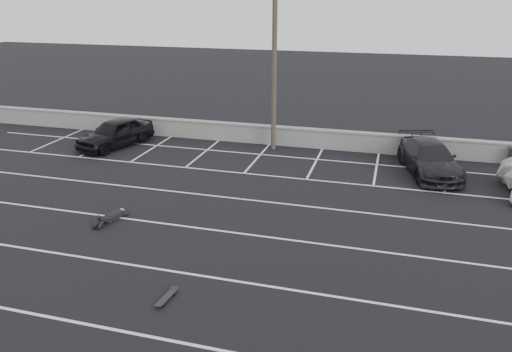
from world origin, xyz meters
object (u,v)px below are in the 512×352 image
(utility_pole, at_px, (274,56))
(person, at_px, (114,213))
(car_left, at_px, (115,133))
(skateboard, at_px, (166,298))
(car_right, at_px, (430,158))

(utility_pole, distance_m, person, 11.89)
(car_left, bearing_deg, skateboard, -35.57)
(person, relative_size, skateboard, 2.62)
(car_left, relative_size, utility_pole, 0.46)
(car_right, distance_m, skateboard, 14.89)
(car_left, xyz_separation_m, skateboard, (9.02, -12.68, -0.69))
(car_left, relative_size, skateboard, 5.36)
(car_right, height_order, utility_pole, utility_pole)
(skateboard, bearing_deg, person, 139.29)
(person, xyz_separation_m, skateboard, (4.22, -4.38, -0.13))
(car_right, distance_m, utility_pole, 9.21)
(car_right, bearing_deg, car_left, 165.81)
(car_right, bearing_deg, person, -158.78)
(car_right, relative_size, skateboard, 6.00)
(car_right, relative_size, utility_pole, 0.52)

